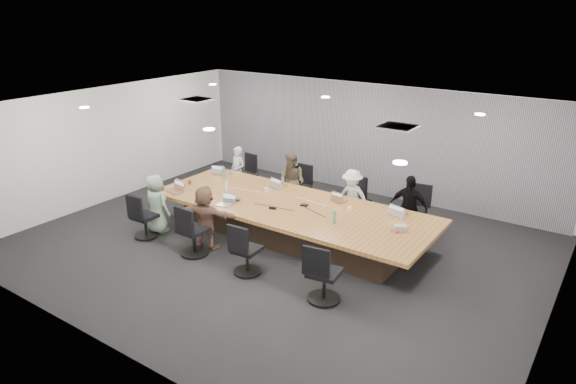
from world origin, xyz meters
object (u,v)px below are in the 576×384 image
Objects in this scene: chair_5 at (193,234)px; laptop_1 at (278,186)px; person_4 at (157,204)px; bottle_green_left at (224,172)px; chair_1 at (300,190)px; person_5 at (205,217)px; person_2 at (352,197)px; chair_4 at (145,220)px; chair_7 at (324,277)px; stapler at (273,208)px; person_3 at (408,207)px; laptop_4 at (175,191)px; conference_table at (291,220)px; mug_brown at (190,182)px; person_0 at (238,172)px; laptop_5 at (224,205)px; laptop_2 at (340,200)px; snack_packet at (396,231)px; bottle_clear at (226,186)px; bottle_green_right at (334,217)px; chair_0 at (247,178)px; canvas_bag at (400,228)px; chair_6 at (247,253)px; laptop_0 at (223,173)px; laptop_3 at (398,213)px; chair_3 at (414,213)px; person_1 at (292,182)px.

chair_5 reaches higher than laptop_1.
person_4 is 4.76× the size of bottle_green_left.
person_5 is at bearing 83.56° from chair_1.
chair_4 is at bearing -133.41° from person_2.
chair_1 is at bearing 119.94° from chair_7.
stapler is (-0.87, -1.76, 0.14)m from person_2.
person_3 is (0.19, 3.05, 0.26)m from chair_7.
conference_table is at bearing 26.11° from laptop_4.
laptop_1 is 0.26× the size of person_2.
person_3 is 4.92m from mug_brown.
chair_4 is at bearing -79.75° from person_0.
laptop_2 is at bearing 26.73° from laptop_5.
person_2 is at bearing 140.11° from snack_packet.
laptop_4 is 1.13m from bottle_clear.
laptop_1 is (1.64, 2.50, 0.36)m from chair_4.
laptop_4 is at bearing -172.61° from bottle_green_right.
stapler is (2.37, -2.11, 0.40)m from chair_0.
chair_5 reaches higher than canvas_bag.
laptop_5 is (-1.33, 0.90, 0.35)m from chair_6.
canvas_bag is (2.54, 0.44, 0.04)m from stapler.
bottle_green_right is 1.51× the size of snack_packet.
chair_1 is 1.71m from person_0.
chair_7 is (4.36, -3.40, 0.06)m from chair_0.
conference_table is 16.98× the size of laptop_4.
bottle_green_right is (3.73, 1.03, 0.22)m from person_4.
laptop_2 is 3.88m from person_4.
laptop_0 is 1.45× the size of canvas_bag.
laptop_5 is 1.78m from bottle_green_left.
mug_brown is 4.98m from snack_packet.
person_4 is at bearing 168.94° from chair_6.
laptop_2 is 0.80× the size of laptop_3.
bottle_green_left is (-1.41, -1.16, 0.50)m from chair_1.
chair_5 is at bearing -153.81° from snack_packet.
person_3 is at bearing 171.24° from chair_1.
laptop_0 is 0.24× the size of person_3.
chair_3 reaches higher than chair_4.
person_4 is at bearing -126.47° from bottle_clear.
chair_3 is at bearing 78.32° from chair_7.
mug_brown is at bearing -50.94° from person_5.
person_1 is 4.16× the size of laptop_1.
person_3 is 4.38m from bottle_green_left.
chair_5 is 5.32× the size of snack_packet.
bottle_clear is at bearing 5.76° from mug_brown.
chair_1 is 0.47m from person_1.
laptop_4 is at bearing -88.14° from person_4.
chair_1 is 4.34m from chair_7.
bottle_clear is (0.90, 0.67, 0.10)m from laptop_4.
person_2 is at bearing 35.16° from laptop_5.
person_2 is 2.11m from snack_packet.
person_3 reaches higher than person_0.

